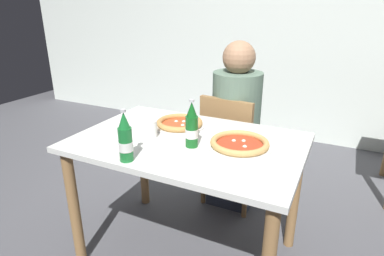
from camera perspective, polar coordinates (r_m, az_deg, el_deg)
ground_plane at (r=2.13m, az=-0.63°, el=-21.03°), size 8.00×8.00×0.00m
back_wall_tiled at (r=3.69m, az=15.64°, el=18.27°), size 7.00×0.10×2.60m
dining_table_main at (r=1.77m, az=-0.71°, el=-5.50°), size 1.20×0.80×0.75m
chair_behind_table at (r=2.33m, az=6.96°, el=-3.06°), size 0.44×0.44×0.85m
diner_seated at (r=2.33m, az=7.67°, el=-0.35°), size 0.34×0.34×1.21m
pizza_margherita_near at (r=1.89m, az=-2.21°, el=0.77°), size 0.29×0.29×0.04m
pizza_marinara_far at (r=1.63m, az=8.41°, el=-2.83°), size 0.32×0.32×0.04m
beer_bottle_left at (r=1.49m, az=-11.71°, el=-2.00°), size 0.07×0.07×0.25m
beer_bottle_center at (r=1.60m, az=-0.04°, el=0.16°), size 0.07×0.07×0.25m
napkin_with_cutlery at (r=1.71m, az=-13.57°, el=-2.73°), size 0.23×0.23×0.01m
paper_cup at (r=1.75m, az=-7.38°, el=-0.17°), size 0.07×0.07×0.09m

